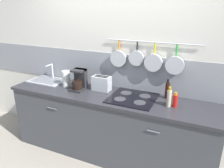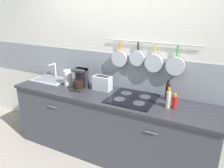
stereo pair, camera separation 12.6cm
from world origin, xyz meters
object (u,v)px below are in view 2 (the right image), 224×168
object	(u,v)px
paper_towel_roll	(68,78)
bottle_dish_soap	(168,99)
bottle_vinegar	(168,91)
toaster	(102,83)
coffee_maker	(80,80)
bottle_hot_sauce	(174,102)

from	to	relation	value
paper_towel_roll	bottle_dish_soap	world-z (taller)	bottle_dish_soap
paper_towel_roll	bottle_vinegar	xyz separation A→B (m)	(1.39, 0.16, -0.00)
toaster	bottle_dish_soap	world-z (taller)	bottle_dish_soap
paper_towel_roll	bottle_dish_soap	bearing A→B (deg)	-2.88
paper_towel_roll	toaster	distance (m)	0.53
paper_towel_roll	bottle_dish_soap	distance (m)	1.45
paper_towel_roll	coffee_maker	distance (m)	0.23
coffee_maker	bottle_hot_sauce	bearing A→B (deg)	-1.12
paper_towel_roll	bottle_vinegar	size ratio (longest dim) A/B	0.91
paper_towel_roll	coffee_maker	xyz separation A→B (m)	(0.23, -0.02, 0.01)
paper_towel_roll	toaster	size ratio (longest dim) A/B	0.85
toaster	bottle_dish_soap	size ratio (longest dim) A/B	1.09
bottle_dish_soap	bottle_hot_sauce	world-z (taller)	bottle_dish_soap
bottle_vinegar	bottle_hot_sauce	bearing A→B (deg)	-57.37
toaster	bottle_vinegar	bearing A→B (deg)	5.60
toaster	bottle_vinegar	size ratio (longest dim) A/B	1.06
bottle_vinegar	bottle_dish_soap	distance (m)	0.24
coffee_maker	toaster	bearing A→B (deg)	17.54
paper_towel_roll	toaster	xyz separation A→B (m)	(0.52, 0.07, -0.01)
bottle_vinegar	bottle_hot_sauce	xyz separation A→B (m)	(0.13, -0.20, -0.03)
coffee_maker	bottle_hot_sauce	size ratio (longest dim) A/B	1.60
paper_towel_roll	toaster	world-z (taller)	paper_towel_roll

